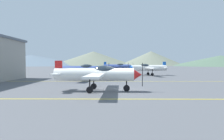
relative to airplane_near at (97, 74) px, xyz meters
The scene contains 11 objects.
ground_plane 2.50m from the airplane_near, ahead, with size 400.00×400.00×0.00m, color #54565B.
apron_line_near 4.16m from the airplane_near, 59.01° to the right, with size 80.00×0.16×0.01m, color yellow.
apron_line_far 8.54m from the airplane_near, 76.17° to the left, with size 80.00×0.16×0.01m, color yellow.
airplane_near is the anchor object (origin of this frame).
airplane_mid 10.63m from the airplane_near, 106.20° to the left, with size 7.47×8.55×2.56m.
airplane_far 20.42m from the airplane_near, 67.96° to the left, with size 7.47×8.54×2.56m.
airplane_back 30.76m from the airplane_near, 85.43° to the left, with size 7.47×8.54×2.56m.
hill_left 150.40m from the airplane_near, 115.76° to the left, with size 87.84×87.84×8.47m, color slate.
hill_centerleft 147.25m from the airplane_near, 96.27° to the left, with size 70.86×70.86×12.12m, color slate.
hill_centerright 143.13m from the airplane_near, 76.86° to the left, with size 53.32×53.32×11.81m, color slate.
hill_right 139.21m from the airplane_near, 56.53° to the left, with size 68.91×68.91×7.45m, color #4C6651.
Camera 1 is at (-0.69, -15.75, 2.39)m, focal length 29.81 mm.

